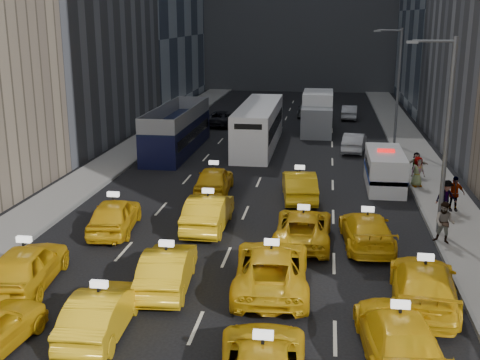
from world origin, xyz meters
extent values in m
cube|color=gray|center=(-10.50, 25.00, 0.07)|extent=(3.00, 90.00, 0.15)
cube|color=gray|center=(10.50, 25.00, 0.07)|extent=(3.00, 90.00, 0.15)
cube|color=slate|center=(-9.05, 25.00, 0.09)|extent=(0.15, 90.00, 0.18)
cube|color=slate|center=(9.05, 25.00, 0.09)|extent=(0.15, 90.00, 0.18)
cylinder|color=#595B60|center=(9.30, 12.00, 4.50)|extent=(0.20, 0.20, 9.00)
cylinder|color=#595B60|center=(8.40, 12.00, 8.80)|extent=(1.80, 0.12, 0.12)
cube|color=slate|center=(7.50, 12.00, 8.75)|extent=(0.50, 0.22, 0.12)
cylinder|color=#595B60|center=(9.30, 32.00, 4.50)|extent=(0.20, 0.20, 9.00)
cylinder|color=#595B60|center=(8.40, 32.00, 8.80)|extent=(1.80, 0.12, 0.12)
cube|color=slate|center=(7.50, 32.00, 8.75)|extent=(0.50, 0.22, 0.12)
imported|color=gold|center=(-2.90, 1.22, 0.75)|extent=(1.77, 4.59, 1.49)
imported|color=gold|center=(6.30, 1.10, 0.76)|extent=(2.60, 5.42, 1.52)
imported|color=gold|center=(-6.89, 4.12, 0.84)|extent=(2.52, 5.11, 1.68)
imported|color=gold|center=(-1.67, 4.77, 0.78)|extent=(2.06, 4.86, 1.56)
imported|color=gold|center=(2.16, 5.29, 0.81)|extent=(3.06, 6.00, 1.62)
imported|color=gold|center=(7.54, 4.67, 0.80)|extent=(2.72, 5.69, 1.60)
imported|color=gold|center=(-5.72, 10.36, 0.81)|extent=(2.49, 4.94, 1.62)
imported|color=gold|center=(-1.43, 11.39, 0.83)|extent=(1.79, 5.06, 1.66)
imported|color=gold|center=(3.13, 10.14, 0.73)|extent=(2.47, 5.28, 1.46)
imported|color=gold|center=(5.91, 10.19, 0.74)|extent=(2.49, 5.26, 1.48)
imported|color=gold|center=(-2.24, 17.18, 0.81)|extent=(2.11, 4.81, 1.61)
imported|color=gold|center=(2.63, 16.74, 0.81)|extent=(2.29, 5.10, 1.62)
cube|color=silver|center=(7.50, 19.94, 1.08)|extent=(2.25, 5.46, 2.15)
cylinder|color=black|center=(6.62, 18.14, 0.43)|extent=(0.28, 0.86, 0.86)
cylinder|color=black|center=(8.37, 18.14, 0.43)|extent=(0.28, 0.86, 0.86)
cylinder|color=black|center=(6.62, 21.73, 0.43)|extent=(0.28, 0.86, 0.86)
cylinder|color=black|center=(8.37, 21.73, 0.43)|extent=(0.28, 0.86, 0.86)
cube|color=navy|center=(7.50, 19.94, 0.93)|extent=(2.29, 5.46, 0.24)
cube|color=red|center=(7.50, 19.94, 2.23)|extent=(0.99, 0.38, 0.16)
cube|color=black|center=(-7.00, 27.70, 1.67)|extent=(2.99, 11.58, 3.34)
cylinder|color=black|center=(-8.15, 22.85, 0.55)|extent=(0.28, 1.10, 1.10)
cylinder|color=black|center=(-5.84, 22.85, 0.55)|extent=(0.28, 1.10, 1.10)
cylinder|color=black|center=(-8.15, 32.55, 0.55)|extent=(0.28, 1.10, 1.10)
cylinder|color=black|center=(-5.84, 32.55, 0.55)|extent=(0.28, 1.10, 1.10)
cube|color=white|center=(-1.17, 30.24, 1.66)|extent=(4.38, 13.06, 3.31)
cylinder|color=black|center=(-2.36, 24.73, 0.55)|extent=(0.28, 1.10, 1.10)
cylinder|color=black|center=(0.01, 24.73, 0.55)|extent=(0.28, 1.10, 1.10)
cylinder|color=black|center=(-2.36, 35.75, 0.55)|extent=(0.28, 1.10, 1.10)
cylinder|color=black|center=(0.01, 35.75, 0.55)|extent=(0.28, 1.10, 1.10)
cube|color=silver|center=(3.18, 37.10, 1.71)|extent=(2.98, 7.62, 3.42)
cylinder|color=black|center=(2.04, 34.26, 0.55)|extent=(0.28, 1.10, 1.10)
cylinder|color=black|center=(4.31, 34.26, 0.55)|extent=(0.28, 1.10, 1.10)
cylinder|color=black|center=(2.04, 39.95, 0.55)|extent=(0.28, 1.10, 1.10)
cylinder|color=black|center=(4.31, 39.95, 0.55)|extent=(0.28, 1.10, 1.10)
imported|color=#ABACB3|center=(6.11, 29.62, 0.71)|extent=(2.07, 4.48, 1.42)
imported|color=black|center=(-5.60, 39.06, 0.70)|extent=(2.97, 5.28, 1.39)
imported|color=slate|center=(2.03, 45.43, 0.68)|extent=(1.96, 4.70, 1.36)
imported|color=black|center=(-2.53, 44.77, 0.84)|extent=(2.36, 5.07, 1.68)
imported|color=#A3A5AB|center=(6.20, 44.53, 0.69)|extent=(1.69, 4.25, 1.38)
imported|color=gray|center=(9.28, 10.66, 1.08)|extent=(1.03, 0.80, 1.86)
imported|color=gray|center=(10.11, 14.93, 1.02)|extent=(1.21, 0.78, 1.73)
imported|color=gray|center=(10.58, 15.46, 1.06)|extent=(1.10, 0.56, 1.82)
imported|color=gray|center=(9.38, 19.91, 1.04)|extent=(0.99, 0.79, 1.78)
imported|color=gray|center=(9.62, 22.27, 0.91)|extent=(1.45, 0.57, 1.52)
camera|label=1|loc=(3.96, -15.28, 9.84)|focal=45.00mm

